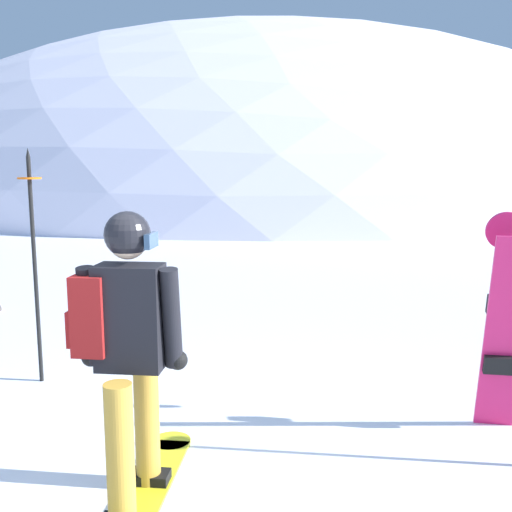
{
  "coord_description": "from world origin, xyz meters",
  "views": [
    {
      "loc": [
        0.83,
        -2.27,
        1.97
      ],
      "look_at": [
        -0.14,
        3.67,
        1.0
      ],
      "focal_mm": 40.9,
      "sensor_mm": 36.0,
      "label": 1
    }
  ],
  "objects": [
    {
      "name": "piste_marker_far",
      "position": [
        -1.92,
        2.41,
        1.19
      ],
      "size": [
        0.2,
        0.2,
        2.09
      ],
      "color": "black",
      "rests_on": "ground"
    },
    {
      "name": "snowboarder_main",
      "position": [
        -0.38,
        0.67,
        0.92
      ],
      "size": [
        0.64,
        1.84,
        1.71
      ],
      "color": "yellow",
      "rests_on": "ground"
    },
    {
      "name": "spare_snowboard",
      "position": [
        1.94,
        2.01,
        0.82
      ],
      "size": [
        0.28,
        0.39,
        1.62
      ],
      "color": "#D11E5B",
      "rests_on": "ground"
    },
    {
      "name": "ridge_peak_main",
      "position": [
        -4.06,
        29.4,
        0.0
      ],
      "size": [
        38.94,
        35.05,
        17.23
      ],
      "color": "white",
      "rests_on": "ground"
    }
  ]
}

